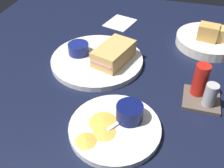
% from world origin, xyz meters
% --- Properties ---
extents(ground_plane, '(1.10, 1.10, 0.03)m').
position_xyz_m(ground_plane, '(0.00, 0.00, -0.01)').
color(ground_plane, black).
extents(plate_sandwich_main, '(0.27, 0.27, 0.02)m').
position_xyz_m(plate_sandwich_main, '(-0.02, -0.07, 0.01)').
color(plate_sandwich_main, white).
rests_on(plate_sandwich_main, ground_plane).
extents(sandwich_half_near, '(0.15, 0.11, 0.05)m').
position_xyz_m(sandwich_half_near, '(-0.02, -0.02, 0.04)').
color(sandwich_half_near, tan).
rests_on(sandwich_half_near, plate_sandwich_main).
extents(ramekin_dark_sauce, '(0.06, 0.06, 0.03)m').
position_xyz_m(ramekin_dark_sauce, '(-0.03, -0.13, 0.03)').
color(ramekin_dark_sauce, navy).
rests_on(ramekin_dark_sauce, plate_sandwich_main).
extents(spoon_by_dark_ramekin, '(0.04, 0.10, 0.01)m').
position_xyz_m(spoon_by_dark_ramekin, '(-0.04, -0.08, 0.02)').
color(spoon_by_dark_ramekin, silver).
rests_on(spoon_by_dark_ramekin, plate_sandwich_main).
extents(plate_chips_companion, '(0.20, 0.20, 0.02)m').
position_xyz_m(plate_chips_companion, '(0.22, 0.05, 0.01)').
color(plate_chips_companion, white).
rests_on(plate_chips_companion, ground_plane).
extents(ramekin_light_gravy, '(0.06, 0.06, 0.04)m').
position_xyz_m(ramekin_light_gravy, '(0.19, 0.07, 0.04)').
color(ramekin_light_gravy, '#0C144C').
rests_on(ramekin_light_gravy, plate_chips_companion).
extents(spoon_by_gravy_ramekin, '(0.09, 0.06, 0.01)m').
position_xyz_m(spoon_by_gravy_ramekin, '(0.18, 0.07, 0.02)').
color(spoon_by_gravy_ramekin, silver).
rests_on(spoon_by_gravy_ramekin, plate_chips_companion).
extents(plantain_chip_scatter, '(0.14, 0.09, 0.01)m').
position_xyz_m(plantain_chip_scatter, '(0.24, 0.02, 0.02)').
color(plantain_chip_scatter, gold).
rests_on(plantain_chip_scatter, plate_chips_companion).
extents(bread_basket_rear, '(0.21, 0.21, 0.08)m').
position_xyz_m(bread_basket_rear, '(-0.21, 0.25, 0.02)').
color(bread_basket_rear, silver).
rests_on(bread_basket_rear, ground_plane).
extents(condiment_caddy, '(0.09, 0.09, 0.10)m').
position_xyz_m(condiment_caddy, '(0.06, 0.23, 0.03)').
color(condiment_caddy, brown).
rests_on(condiment_caddy, ground_plane).
extents(paper_napkin_folded, '(0.13, 0.12, 0.00)m').
position_xyz_m(paper_napkin_folded, '(-0.29, -0.07, 0.00)').
color(paper_napkin_folded, white).
rests_on(paper_napkin_folded, ground_plane).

